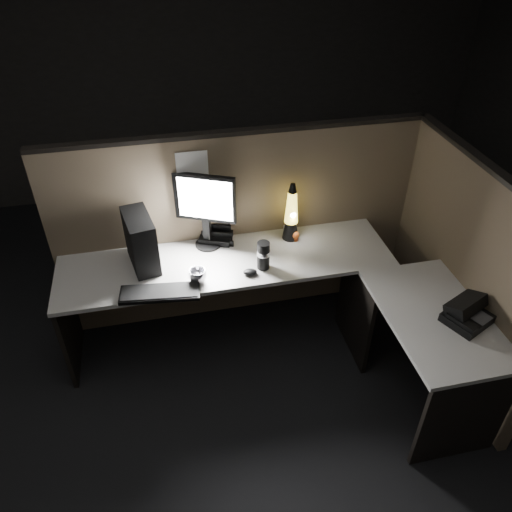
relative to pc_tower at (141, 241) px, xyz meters
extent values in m
plane|color=black|center=(0.70, -0.69, -0.92)|extent=(6.00, 6.00, 0.00)
plane|color=#282623|center=(0.70, 2.31, 0.43)|extent=(6.00, 0.00, 6.00)
cube|color=brown|center=(0.70, 0.24, -0.17)|extent=(2.66, 0.06, 1.50)
cube|color=brown|center=(2.03, -0.59, -0.17)|extent=(0.06, 1.66, 1.50)
cube|color=#B0ADA6|center=(0.55, -0.09, -0.20)|extent=(2.30, 0.60, 0.03)
cube|color=#B0ADA6|center=(1.70, -0.89, -0.20)|extent=(0.60, 1.00, 0.03)
cube|color=black|center=(-0.58, -0.09, -0.57)|extent=(0.03, 0.55, 0.70)
cube|color=black|center=(1.70, -1.37, -0.57)|extent=(0.55, 0.03, 0.70)
cube|color=black|center=(1.42, -0.39, -0.57)|extent=(0.03, 0.55, 0.70)
cube|color=black|center=(0.00, 0.00, 0.00)|extent=(0.22, 0.38, 0.37)
cylinder|color=black|center=(0.46, 0.12, -0.18)|extent=(0.18, 0.18, 0.02)
cube|color=black|center=(0.46, 0.14, -0.07)|extent=(0.06, 0.06, 0.20)
cube|color=black|center=(0.46, 0.14, 0.19)|extent=(0.41, 0.21, 0.35)
cube|color=white|center=(0.46, 0.12, 0.19)|extent=(0.35, 0.16, 0.30)
cube|color=black|center=(0.08, -0.35, -0.18)|extent=(0.52, 0.22, 0.02)
ellipsoid|color=black|center=(0.68, -0.27, -0.17)|extent=(0.10, 0.08, 0.04)
cube|color=silver|center=(1.06, 0.19, -0.17)|extent=(0.04, 0.05, 0.03)
cylinder|color=silver|center=(1.06, 0.19, -0.06)|extent=(0.01, 0.01, 0.19)
cylinder|color=silver|center=(1.06, 0.13, 0.04)|extent=(0.01, 0.13, 0.01)
sphere|color=white|center=(1.06, 0.05, 0.03)|extent=(0.05, 0.05, 0.05)
cube|color=black|center=(0.53, 0.19, -0.16)|extent=(0.28, 0.26, 0.04)
cube|color=black|center=(0.53, 0.15, -0.13)|extent=(0.22, 0.09, 0.08)
cube|color=black|center=(0.53, 0.25, -0.09)|extent=(0.22, 0.09, 0.15)
cone|color=black|center=(1.06, 0.09, -0.12)|extent=(0.12, 0.12, 0.14)
cone|color=yellow|center=(1.06, 0.09, 0.07)|extent=(0.10, 0.10, 0.24)
sphere|color=#915A15|center=(1.06, 0.09, 0.00)|extent=(0.05, 0.05, 0.05)
sphere|color=#915A15|center=(1.06, 0.09, 0.08)|extent=(0.03, 0.03, 0.03)
cone|color=black|center=(1.06, 0.09, 0.23)|extent=(0.06, 0.06, 0.07)
cylinder|color=black|center=(0.79, -0.21, -0.09)|extent=(0.09, 0.09, 0.20)
imported|color=silver|center=(0.33, -0.27, -0.14)|extent=(0.14, 0.14, 0.09)
sphere|color=orange|center=(1.08, 0.05, -0.14)|extent=(0.05, 0.05, 0.05)
cube|color=white|center=(0.40, 0.21, 0.35)|extent=(0.21, 0.00, 0.30)
cube|color=black|center=(1.85, -0.98, -0.16)|extent=(0.32, 0.30, 0.05)
cube|color=black|center=(1.85, -0.93, -0.10)|extent=(0.29, 0.24, 0.12)
cube|color=black|center=(1.77, -1.03, -0.13)|extent=(0.13, 0.19, 0.04)
cube|color=#3F3F42|center=(1.90, -1.01, -0.13)|extent=(0.14, 0.14, 0.00)
camera|label=1|loc=(0.17, -2.80, 1.90)|focal=35.00mm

